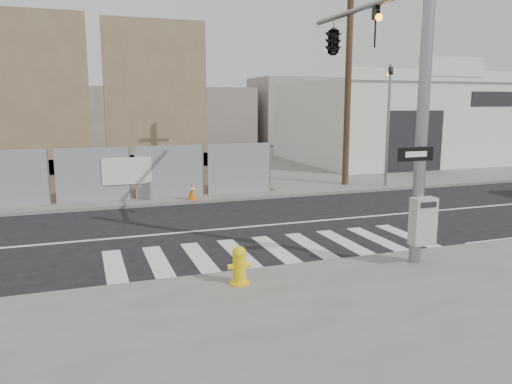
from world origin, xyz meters
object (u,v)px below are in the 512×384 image
object	(u,v)px
fire_hydrant	(239,265)
traffic_cone_c	(65,192)
auto_shop	(392,122)
traffic_cone_d	(192,191)
signal_pole	(359,62)

from	to	relation	value
fire_hydrant	traffic_cone_c	bearing A→B (deg)	117.66
fire_hydrant	traffic_cone_c	size ratio (longest dim) A/B	1.00
auto_shop	fire_hydrant	bearing A→B (deg)	-131.47
auto_shop	traffic_cone_d	xyz separation A→B (m)	(-14.72, -8.75, -2.10)
signal_pole	traffic_cone_c	distance (m)	11.39
auto_shop	traffic_cone_c	distance (m)	20.80
fire_hydrant	traffic_cone_d	xyz separation A→B (m)	(0.99, 9.03, -0.07)
signal_pole	traffic_cone_d	size ratio (longest dim) A/B	10.80
traffic_cone_c	fire_hydrant	bearing A→B (deg)	-70.82
traffic_cone_d	signal_pole	bearing A→B (deg)	-62.80
auto_shop	traffic_cone_c	xyz separation A→B (m)	(-19.19, -7.78, -2.03)
signal_pole	traffic_cone_d	world-z (taller)	signal_pole
signal_pole	traffic_cone_c	world-z (taller)	signal_pole
signal_pole	auto_shop	size ratio (longest dim) A/B	0.58
auto_shop	traffic_cone_c	world-z (taller)	auto_shop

